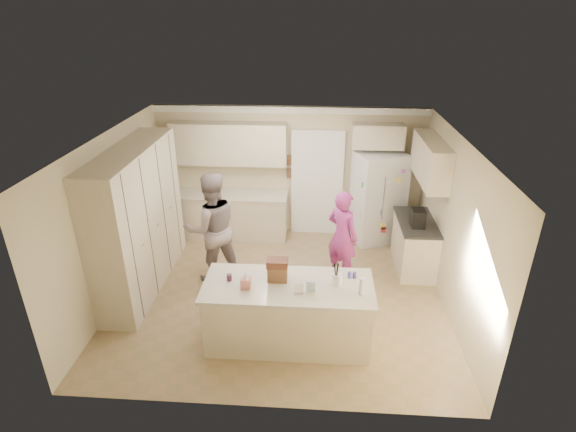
# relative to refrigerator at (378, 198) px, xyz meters

# --- Properties ---
(floor) EXTENTS (5.20, 4.60, 0.02)m
(floor) POSITION_rel_refrigerator_xyz_m (-1.74, -2.03, -0.91)
(floor) COLOR #977954
(floor) RESTS_ON ground
(ceiling) EXTENTS (5.20, 4.60, 0.02)m
(ceiling) POSITION_rel_refrigerator_xyz_m (-1.74, -2.03, 1.71)
(ceiling) COLOR white
(ceiling) RESTS_ON wall_back
(wall_back) EXTENTS (5.20, 0.02, 2.60)m
(wall_back) POSITION_rel_refrigerator_xyz_m (-1.74, 0.28, 0.40)
(wall_back) COLOR beige
(wall_back) RESTS_ON ground
(wall_front) EXTENTS (5.20, 0.02, 2.60)m
(wall_front) POSITION_rel_refrigerator_xyz_m (-1.74, -4.34, 0.40)
(wall_front) COLOR beige
(wall_front) RESTS_ON ground
(wall_left) EXTENTS (0.02, 4.60, 2.60)m
(wall_left) POSITION_rel_refrigerator_xyz_m (-4.35, -2.03, 0.40)
(wall_left) COLOR beige
(wall_left) RESTS_ON ground
(wall_right) EXTENTS (0.02, 4.60, 2.60)m
(wall_right) POSITION_rel_refrigerator_xyz_m (0.87, -2.03, 0.40)
(wall_right) COLOR beige
(wall_right) RESTS_ON ground
(crown_back) EXTENTS (5.20, 0.08, 0.12)m
(crown_back) POSITION_rel_refrigerator_xyz_m (-1.74, 0.23, 1.63)
(crown_back) COLOR white
(crown_back) RESTS_ON wall_back
(pantry_bank) EXTENTS (0.60, 2.60, 2.35)m
(pantry_bank) POSITION_rel_refrigerator_xyz_m (-4.04, -1.83, 0.28)
(pantry_bank) COLOR beige
(pantry_bank) RESTS_ON floor
(back_base_cab) EXTENTS (2.20, 0.60, 0.88)m
(back_base_cab) POSITION_rel_refrigerator_xyz_m (-2.89, -0.03, -0.46)
(back_base_cab) COLOR beige
(back_base_cab) RESTS_ON floor
(back_countertop) EXTENTS (2.24, 0.63, 0.04)m
(back_countertop) POSITION_rel_refrigerator_xyz_m (-2.89, -0.04, 0.00)
(back_countertop) COLOR beige
(back_countertop) RESTS_ON back_base_cab
(back_upper_cab) EXTENTS (2.20, 0.35, 0.80)m
(back_upper_cab) POSITION_rel_refrigerator_xyz_m (-2.89, 0.09, 1.00)
(back_upper_cab) COLOR beige
(back_upper_cab) RESTS_ON wall_back
(doorway_opening) EXTENTS (0.90, 0.06, 2.10)m
(doorway_opening) POSITION_rel_refrigerator_xyz_m (-1.19, 0.25, 0.15)
(doorway_opening) COLOR black
(doorway_opening) RESTS_ON floor
(doorway_casing) EXTENTS (1.02, 0.03, 2.22)m
(doorway_casing) POSITION_rel_refrigerator_xyz_m (-1.19, 0.21, 0.15)
(doorway_casing) COLOR white
(doorway_casing) RESTS_ON floor
(wall_frame_upper) EXTENTS (0.15, 0.02, 0.20)m
(wall_frame_upper) POSITION_rel_refrigerator_xyz_m (-1.72, 0.24, 0.65)
(wall_frame_upper) COLOR brown
(wall_frame_upper) RESTS_ON wall_back
(wall_frame_lower) EXTENTS (0.15, 0.02, 0.20)m
(wall_frame_lower) POSITION_rel_refrigerator_xyz_m (-1.72, 0.24, 0.38)
(wall_frame_lower) COLOR brown
(wall_frame_lower) RESTS_ON wall_back
(refrigerator) EXTENTS (1.09, 0.98, 1.80)m
(refrigerator) POSITION_rel_refrigerator_xyz_m (0.00, 0.00, 0.00)
(refrigerator) COLOR white
(refrigerator) RESTS_ON floor
(fridge_seam) EXTENTS (0.02, 0.02, 1.78)m
(fridge_seam) POSITION_rel_refrigerator_xyz_m (0.00, -0.35, 0.00)
(fridge_seam) COLOR gray
(fridge_seam) RESTS_ON refrigerator
(fridge_dispenser) EXTENTS (0.22, 0.03, 0.35)m
(fridge_dispenser) POSITION_rel_refrigerator_xyz_m (-0.22, -0.37, 0.25)
(fridge_dispenser) COLOR black
(fridge_dispenser) RESTS_ON refrigerator
(fridge_handle_l) EXTENTS (0.02, 0.02, 0.85)m
(fridge_handle_l) POSITION_rel_refrigerator_xyz_m (-0.05, -0.37, 0.15)
(fridge_handle_l) COLOR silver
(fridge_handle_l) RESTS_ON refrigerator
(fridge_handle_r) EXTENTS (0.02, 0.02, 0.85)m
(fridge_handle_r) POSITION_rel_refrigerator_xyz_m (0.05, -0.37, 0.15)
(fridge_handle_r) COLOR silver
(fridge_handle_r) RESTS_ON refrigerator
(over_fridge_cab) EXTENTS (0.95, 0.35, 0.45)m
(over_fridge_cab) POSITION_rel_refrigerator_xyz_m (-0.09, 0.09, 1.20)
(over_fridge_cab) COLOR beige
(over_fridge_cab) RESTS_ON wall_back
(right_base_cab) EXTENTS (0.60, 1.20, 0.88)m
(right_base_cab) POSITION_rel_refrigerator_xyz_m (0.56, -1.03, -0.46)
(right_base_cab) COLOR beige
(right_base_cab) RESTS_ON floor
(right_countertop) EXTENTS (0.63, 1.24, 0.04)m
(right_countertop) POSITION_rel_refrigerator_xyz_m (0.55, -1.03, 0.00)
(right_countertop) COLOR #2D2B28
(right_countertop) RESTS_ON right_base_cab
(right_upper_cab) EXTENTS (0.35, 1.50, 0.70)m
(right_upper_cab) POSITION_rel_refrigerator_xyz_m (0.69, -0.83, 1.05)
(right_upper_cab) COLOR beige
(right_upper_cab) RESTS_ON wall_right
(coffee_maker) EXTENTS (0.22, 0.28, 0.30)m
(coffee_maker) POSITION_rel_refrigerator_xyz_m (0.51, -1.23, 0.17)
(coffee_maker) COLOR black
(coffee_maker) RESTS_ON right_countertop
(island_base) EXTENTS (2.20, 0.90, 0.88)m
(island_base) POSITION_rel_refrigerator_xyz_m (-1.54, -3.13, -0.46)
(island_base) COLOR beige
(island_base) RESTS_ON floor
(island_top) EXTENTS (2.28, 0.96, 0.05)m
(island_top) POSITION_rel_refrigerator_xyz_m (-1.54, -3.13, 0.00)
(island_top) COLOR beige
(island_top) RESTS_ON island_base
(utensil_crock) EXTENTS (0.13, 0.13, 0.15)m
(utensil_crock) POSITION_rel_refrigerator_xyz_m (-0.89, -3.08, 0.10)
(utensil_crock) COLOR white
(utensil_crock) RESTS_ON island_top
(tissue_box) EXTENTS (0.13, 0.13, 0.14)m
(tissue_box) POSITION_rel_refrigerator_xyz_m (-2.09, -3.23, 0.10)
(tissue_box) COLOR #DE8076
(tissue_box) RESTS_ON island_top
(tissue_plume) EXTENTS (0.08, 0.08, 0.08)m
(tissue_plume) POSITION_rel_refrigerator_xyz_m (-2.09, -3.23, 0.20)
(tissue_plume) COLOR white
(tissue_plume) RESTS_ON tissue_box
(dollhouse_body) EXTENTS (0.26, 0.18, 0.22)m
(dollhouse_body) POSITION_rel_refrigerator_xyz_m (-1.69, -3.03, 0.14)
(dollhouse_body) COLOR brown
(dollhouse_body) RESTS_ON island_top
(dollhouse_roof) EXTENTS (0.28, 0.20, 0.10)m
(dollhouse_roof) POSITION_rel_refrigerator_xyz_m (-1.69, -3.03, 0.30)
(dollhouse_roof) COLOR #592D1E
(dollhouse_roof) RESTS_ON dollhouse_body
(jam_jar) EXTENTS (0.07, 0.07, 0.09)m
(jam_jar) POSITION_rel_refrigerator_xyz_m (-2.34, -3.08, 0.07)
(jam_jar) COLOR #59263F
(jam_jar) RESTS_ON island_top
(greeting_card_a) EXTENTS (0.12, 0.06, 0.16)m
(greeting_card_a) POSITION_rel_refrigerator_xyz_m (-1.39, -3.33, 0.11)
(greeting_card_a) COLOR white
(greeting_card_a) RESTS_ON island_top
(greeting_card_b) EXTENTS (0.12, 0.05, 0.16)m
(greeting_card_b) POSITION_rel_refrigerator_xyz_m (-1.24, -3.28, 0.11)
(greeting_card_b) COLOR silver
(greeting_card_b) RESTS_ON island_top
(water_bottle) EXTENTS (0.07, 0.07, 0.24)m
(water_bottle) POSITION_rel_refrigerator_xyz_m (-0.59, -3.28, 0.14)
(water_bottle) COLOR silver
(water_bottle) RESTS_ON island_top
(shaker_salt) EXTENTS (0.05, 0.05, 0.09)m
(shaker_salt) POSITION_rel_refrigerator_xyz_m (-0.72, -2.91, 0.07)
(shaker_salt) COLOR #3E3A95
(shaker_salt) RESTS_ON island_top
(shaker_pepper) EXTENTS (0.05, 0.05, 0.09)m
(shaker_pepper) POSITION_rel_refrigerator_xyz_m (-0.65, -2.91, 0.07)
(shaker_pepper) COLOR #3E3A95
(shaker_pepper) RESTS_ON island_top
(teen_boy) EXTENTS (1.15, 1.06, 1.92)m
(teen_boy) POSITION_rel_refrigerator_xyz_m (-2.90, -1.61, 0.06)
(teen_boy) COLOR gray
(teen_boy) RESTS_ON floor
(teen_girl) EXTENTS (0.70, 0.67, 1.61)m
(teen_girl) POSITION_rel_refrigerator_xyz_m (-0.75, -1.45, -0.10)
(teen_girl) COLOR #B43592
(teen_girl) RESTS_ON floor
(fridge_magnets) EXTENTS (0.76, 0.02, 1.44)m
(fridge_magnets) POSITION_rel_refrigerator_xyz_m (0.00, -0.36, 0.00)
(fridge_magnets) COLOR tan
(fridge_magnets) RESTS_ON refrigerator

